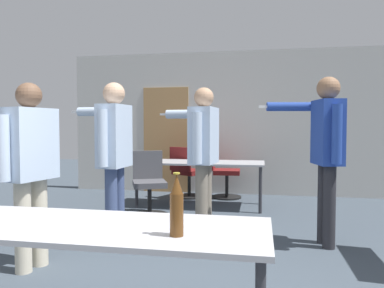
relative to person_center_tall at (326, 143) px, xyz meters
The scene contains 11 objects.
back_wall 3.33m from the person_center_tall, 115.96° to the left, with size 5.94×0.12×2.71m.
conference_table_near 2.77m from the person_center_tall, 126.79° to the right, with size 2.04×0.72×0.72m.
conference_table_far 2.43m from the person_center_tall, 133.55° to the left, with size 2.04×0.78×0.72m.
person_center_tall is the anchor object (origin of this frame).
person_right_polo 1.39m from the person_center_tall, behind, with size 0.79×0.76×1.75m.
person_far_watching 2.28m from the person_center_tall, behind, with size 0.79×0.66×1.76m.
person_left_plaid 2.97m from the person_center_tall, 156.84° to the right, with size 0.75×0.78×1.68m.
office_chair_mid_tucked 2.59m from the person_center_tall, 156.02° to the left, with size 0.61×0.65×0.92m.
office_chair_far_left 3.18m from the person_center_tall, 129.99° to the left, with size 0.63×0.67×0.92m.
office_chair_side_rolled 2.93m from the person_center_tall, 118.48° to the left, with size 0.56×0.52×0.93m.
beer_bottle 2.58m from the person_center_tall, 115.50° to the right, with size 0.07×0.07×0.33m.
Camera 1 is at (0.75, -1.50, 1.29)m, focal length 35.00 mm.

